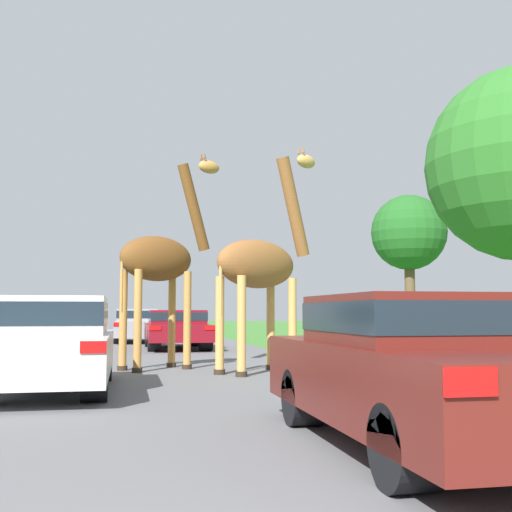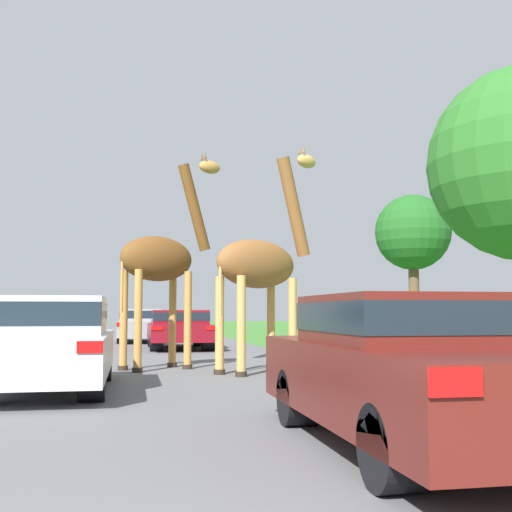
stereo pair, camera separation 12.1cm
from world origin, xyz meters
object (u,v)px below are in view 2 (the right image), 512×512
object	(u,v)px
giraffe_near_road	(261,264)
car_queue_left	(179,327)
car_lead_maroon	(412,366)
tree_centre_back	(413,233)
car_queue_right	(140,324)
car_far_ahead	(51,341)
giraffe_companion	(161,262)

from	to	relation	value
giraffe_near_road	car_queue_left	size ratio (longest dim) A/B	1.06
giraffe_near_road	car_queue_left	xyz separation A→B (m)	(-1.02, 8.68, -1.48)
car_lead_maroon	tree_centre_back	world-z (taller)	tree_centre_back
car_queue_left	giraffe_near_road	bearing A→B (deg)	-83.31
car_lead_maroon	tree_centre_back	bearing A→B (deg)	65.13
car_queue_right	car_far_ahead	size ratio (longest dim) A/B	0.94
tree_centre_back	car_queue_right	bearing A→B (deg)	-161.71
car_queue_left	tree_centre_back	distance (m)	16.53
giraffe_near_road	car_far_ahead	size ratio (longest dim) A/B	1.09
car_queue_left	car_far_ahead	bearing A→B (deg)	-104.16
giraffe_companion	car_queue_left	xyz separation A→B (m)	(0.95, 7.56, -1.59)
car_lead_maroon	car_queue_right	distance (m)	20.94
car_lead_maroon	car_queue_left	distance (m)	15.96
giraffe_near_road	car_queue_left	world-z (taller)	giraffe_near_road
car_lead_maroon	giraffe_companion	bearing A→B (deg)	102.72
giraffe_companion	car_far_ahead	xyz separation A→B (m)	(-1.82, -3.44, -1.52)
tree_centre_back	giraffe_companion	bearing A→B (deg)	-128.71
tree_centre_back	car_lead_maroon	bearing A→B (deg)	-114.87
car_queue_right	tree_centre_back	bearing A→B (deg)	18.29
giraffe_near_road	giraffe_companion	size ratio (longest dim) A/B	1.00
giraffe_near_road	giraffe_companion	world-z (taller)	giraffe_near_road
giraffe_near_road	giraffe_companion	bearing A→B (deg)	-153.51
car_queue_right	car_far_ahead	bearing A→B (deg)	-95.59
tree_centre_back	giraffe_near_road	bearing A→B (deg)	-122.78
car_lead_maroon	car_queue_left	bearing A→B (deg)	93.36
car_lead_maroon	tree_centre_back	size ratio (longest dim) A/B	0.59
giraffe_near_road	car_lead_maroon	size ratio (longest dim) A/B	1.12
giraffe_near_road	car_lead_maroon	distance (m)	7.39
car_lead_maroon	car_far_ahead	world-z (taller)	car_far_ahead
car_queue_left	car_far_ahead	xyz separation A→B (m)	(-2.77, -11.00, 0.07)
car_lead_maroon	tree_centre_back	xyz separation A→B (m)	(11.79, 25.44, 4.53)
car_queue_left	car_far_ahead	size ratio (longest dim) A/B	1.03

